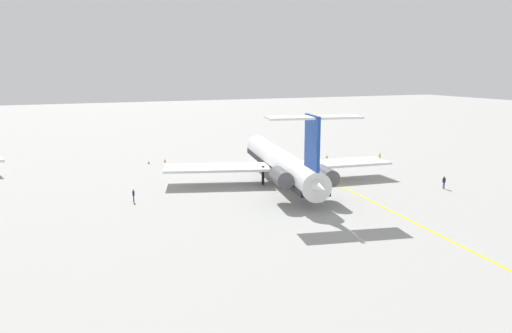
% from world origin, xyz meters
% --- Properties ---
extents(ground, '(387.36, 387.36, 0.00)m').
position_xyz_m(ground, '(0.00, 0.00, 0.00)').
color(ground, '#9E9E99').
extents(main_jetliner, '(38.93, 34.68, 11.41)m').
position_xyz_m(main_jetliner, '(-0.53, 5.31, 3.11)').
color(main_jetliner, white).
rests_on(main_jetliner, ground).
extents(ground_crew_near_nose, '(0.26, 0.37, 1.66)m').
position_xyz_m(ground_crew_near_nose, '(8.16, -18.63, 1.05)').
color(ground_crew_near_nose, black).
rests_on(ground_crew_near_nose, ground).
extents(ground_crew_near_tail, '(0.29, 0.42, 1.81)m').
position_xyz_m(ground_crew_near_tail, '(-12.53, -14.31, 1.15)').
color(ground_crew_near_tail, black).
rests_on(ground_crew_near_tail, ground).
extents(ground_crew_portside, '(0.42, 0.27, 1.67)m').
position_xyz_m(ground_crew_portside, '(-2.46, 27.44, 1.06)').
color(ground_crew_portside, black).
rests_on(ground_crew_portside, ground).
extents(safety_cone_nose, '(0.40, 0.40, 0.55)m').
position_xyz_m(safety_cone_nose, '(15.96, -12.25, 0.28)').
color(safety_cone_nose, '#EA590F').
rests_on(safety_cone_nose, ground).
extents(safety_cone_wingtip, '(0.40, 0.40, 0.55)m').
position_xyz_m(safety_cone_wingtip, '(23.20, 20.19, 0.28)').
color(safety_cone_wingtip, '#EA590F').
rests_on(safety_cone_wingtip, ground).
extents(safety_cone_tail, '(0.40, 0.40, 0.55)m').
position_xyz_m(safety_cone_tail, '(23.77, 17.13, 0.28)').
color(safety_cone_tail, '#EA590F').
rests_on(safety_cone_tail, ground).
extents(taxiway_centreline, '(85.88, 11.14, 0.01)m').
position_xyz_m(taxiway_centreline, '(0.55, -2.57, 0.00)').
color(taxiway_centreline, gold).
rests_on(taxiway_centreline, ground).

